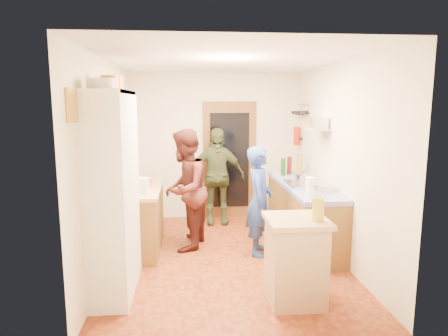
{
  "coord_description": "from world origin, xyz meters",
  "views": [
    {
      "loc": [
        -0.48,
        -5.13,
        2.07
      ],
      "look_at": [
        -0.01,
        0.15,
        1.2
      ],
      "focal_mm": 32.0,
      "sensor_mm": 36.0,
      "label": 1
    }
  ],
  "objects": [
    {
      "name": "wall_shelf",
      "position": [
        1.37,
        0.45,
        1.7
      ],
      "size": [
        0.26,
        0.42,
        0.03
      ],
      "primitive_type": "cube",
      "color": "tan",
      "rests_on": "wall_right"
    },
    {
      "name": "right_counter_base",
      "position": [
        1.2,
        0.5,
        0.42
      ],
      "size": [
        0.6,
        2.2,
        0.84
      ],
      "primitive_type": "cube",
      "color": "brown",
      "rests_on": "ground"
    },
    {
      "name": "radio",
      "position": [
        1.37,
        0.45,
        1.79
      ],
      "size": [
        0.25,
        0.32,
        0.15
      ],
      "primitive_type": "cube",
      "rotation": [
        0.0,
        0.0,
        -0.1
      ],
      "color": "silver",
      "rests_on": "wall_shelf"
    },
    {
      "name": "pan_hang_b",
      "position": [
        1.4,
        1.55,
        1.9
      ],
      "size": [
        0.16,
        0.16,
        0.05
      ],
      "primitive_type": "cylinder",
      "color": "black",
      "rests_on": "pan_rail"
    },
    {
      "name": "pan_rail",
      "position": [
        1.46,
        1.52,
        2.05
      ],
      "size": [
        0.02,
        0.65,
        0.02
      ],
      "primitive_type": "cylinder",
      "rotation": [
        1.57,
        0.0,
        0.0
      ],
      "color": "silver",
      "rests_on": "wall_right"
    },
    {
      "name": "wall_back",
      "position": [
        0.0,
        2.01,
        1.3
      ],
      "size": [
        3.0,
        0.02,
        2.6
      ],
      "primitive_type": "cube",
      "color": "silver",
      "rests_on": "ground"
    },
    {
      "name": "floor",
      "position": [
        0.0,
        0.0,
        -0.01
      ],
      "size": [
        3.0,
        4.0,
        0.02
      ],
      "primitive_type": "cube",
      "color": "brown",
      "rests_on": "ground"
    },
    {
      "name": "pot_on_hob",
      "position": [
        1.15,
        0.42,
        1.0
      ],
      "size": [
        0.18,
        0.18,
        0.12
      ],
      "primitive_type": "cylinder",
      "color": "silver",
      "rests_on": "hob"
    },
    {
      "name": "bottle_b",
      "position": [
        1.18,
        1.28,
        1.05
      ],
      "size": [
        0.08,
        0.08,
        0.3
      ],
      "primitive_type": "cylinder",
      "rotation": [
        0.0,
        0.0,
        -0.12
      ],
      "color": "#591419",
      "rests_on": "right_counter_top"
    },
    {
      "name": "fire_extinguisher",
      "position": [
        1.41,
        1.7,
        1.5
      ],
      "size": [
        0.11,
        0.11,
        0.32
      ],
      "primitive_type": "cylinder",
      "color": "red",
      "rests_on": "wall_right"
    },
    {
      "name": "left_counter_base",
      "position": [
        -1.2,
        0.45,
        0.42
      ],
      "size": [
        0.6,
        1.4,
        0.85
      ],
      "primitive_type": "cube",
      "color": "brown",
      "rests_on": "ground"
    },
    {
      "name": "oil_jar",
      "position": [
        0.79,
        -1.4,
        1.03
      ],
      "size": [
        0.12,
        0.12,
        0.24
      ],
      "primitive_type": "cylinder",
      "rotation": [
        0.0,
        0.0,
        -0.0
      ],
      "color": "#AD9E2D",
      "rests_on": "island_top"
    },
    {
      "name": "chopping_board",
      "position": [
        -1.18,
        1.03,
        0.91
      ],
      "size": [
        0.36,
        0.31,
        0.02
      ],
      "primitive_type": "cube",
      "rotation": [
        0.0,
        0.0,
        -0.35
      ],
      "color": "tan",
      "rests_on": "left_counter_top"
    },
    {
      "name": "toaster",
      "position": [
        -1.15,
        0.06,
        1.0
      ],
      "size": [
        0.28,
        0.2,
        0.2
      ],
      "primitive_type": "cube",
      "rotation": [
        0.0,
        0.0,
        -0.1
      ],
      "color": "white",
      "rests_on": "left_counter_top"
    },
    {
      "name": "ceiling",
      "position": [
        0.0,
        0.0,
        2.61
      ],
      "size": [
        3.0,
        4.0,
        0.02
      ],
      "primitive_type": "cube",
      "color": "silver",
      "rests_on": "ground"
    },
    {
      "name": "mixing_bowl",
      "position": [
        1.3,
        -0.07,
        0.95
      ],
      "size": [
        0.28,
        0.28,
        0.1
      ],
      "primitive_type": "cylinder",
      "rotation": [
        0.0,
        0.0,
        -0.16
      ],
      "color": "silver",
      "rests_on": "right_counter_top"
    },
    {
      "name": "hutch_body",
      "position": [
        -1.3,
        -0.8,
        1.1
      ],
      "size": [
        0.4,
        1.2,
        2.2
      ],
      "primitive_type": "cube",
      "color": "silver",
      "rests_on": "ground"
    },
    {
      "name": "island_base",
      "position": [
        0.61,
        -1.28,
        0.43
      ],
      "size": [
        0.55,
        0.55,
        0.86
      ],
      "primitive_type": "cube",
      "rotation": [
        0.0,
        0.0,
        -0.0
      ],
      "color": "tan",
      "rests_on": "ground"
    },
    {
      "name": "hutch_top_shelf",
      "position": [
        -1.3,
        -0.8,
        2.18
      ],
      "size": [
        0.4,
        1.14,
        0.04
      ],
      "primitive_type": "cube",
      "color": "silver",
      "rests_on": "hutch_body"
    },
    {
      "name": "island_top",
      "position": [
        0.61,
        -1.28,
        0.89
      ],
      "size": [
        0.62,
        0.62,
        0.05
      ],
      "primitive_type": "cube",
      "rotation": [
        0.0,
        0.0,
        -0.0
      ],
      "color": "tan",
      "rests_on": "island_base"
    },
    {
      "name": "wall_left",
      "position": [
        -1.51,
        0.0,
        1.3
      ],
      "size": [
        0.02,
        4.0,
        2.6
      ],
      "primitive_type": "cube",
      "color": "silver",
      "rests_on": "ground"
    },
    {
      "name": "left_counter_top",
      "position": [
        -1.2,
        0.45,
        0.88
      ],
      "size": [
        0.64,
        1.44,
        0.05
      ],
      "primitive_type": "cube",
      "color": "tan",
      "rests_on": "left_counter_base"
    },
    {
      "name": "wall_right",
      "position": [
        1.51,
        0.0,
        1.3
      ],
      "size": [
        0.02,
        4.0,
        2.6
      ],
      "primitive_type": "cube",
      "color": "silver",
      "rests_on": "ground"
    },
    {
      "name": "orange_bowl",
      "position": [
        -1.12,
        0.57,
        0.95
      ],
      "size": [
        0.2,
        0.2,
        0.09
      ],
      "primitive_type": "cylinder",
      "rotation": [
        0.0,
        0.0,
        0.01
      ],
      "color": "orange",
      "rests_on": "left_counter_top"
    },
    {
      "name": "right_counter_top",
      "position": [
        1.2,
        0.5,
        0.87
      ],
      "size": [
        0.62,
        2.22,
        0.06
      ],
      "primitive_type": "cube",
      "color": "#1F21B4",
      "rests_on": "right_counter_base"
    },
    {
      "name": "person_hob",
      "position": [
        0.49,
        0.08,
        0.75
      ],
      "size": [
        0.48,
        0.62,
        1.5
      ],
      "primitive_type": "imported",
      "rotation": [
        0.0,
        0.0,
        1.33
      ],
      "color": "#253E93",
      "rests_on": "ground"
    },
    {
      "name": "wall_front",
      "position": [
        0.0,
        -2.01,
        1.3
      ],
      "size": [
        3.0,
        0.02,
        2.6
      ],
      "primitive_type": "cube",
      "color": "silver",
      "rests_on": "ground"
    },
    {
      "name": "cutting_board",
      "position": [
        0.56,
        -1.23,
        0.9
      ],
      "size": [
        0.35,
        0.28,
        0.02
      ],
      "primitive_type": "cube",
      "rotation": [
        0.0,
        0.0,
        -0.0
      ],
      "color": "white",
      "rests_on": "island_top"
    },
    {
      "name": "paper_towel",
      "position": [
        1.05,
        -0.28,
        1.02
      ],
      "size": [
        0.12,
        0.12,
        0.24
      ],
      "primitive_type": "cylinder",
      "rotation": [
        0.0,
        0.0,
        0.08
      ],
      "color": "white",
      "rests_on": "right_counter_top"
    },
    {
      "name": "ext_bracket",
      "position": [
        1.47,
        1.7,
        1.45
      ],
      "size": [
        0.06,
        0.1,
        0.04
      ],
      "primitive_type": "cube",
      "color": "black",
      "rests_on": "wall_right"
    },
    {
      "name": "bottle_a",
      "position": [
        1.05,
        1.17,
        1.04
      ],
      "size": [
        0.08,
        0.08,
        0.29
      ],
      "primitive_type": "cylinder",
      "rotation": [
        0.0,
        0.0,
        0.18
      ],
      "color": "#143F14",
      "rests_on": "right_counter_top"
    },
    {
      "name": "orange_pot_a",
      "position": [
        -1.3,
        -0.76,
        2.28
      ],
      "size": [
        0.19,
        0.19,
        0.15
      ],
      "primitive_type": "cylinder",
      "color": "orange",
      "rests_on": "hutch_top_shelf"
    },
    {
      "name": "person_left",
      "position": [
        -0.5,
        0.45,
        0.86
      ],
      "size": [
        0.84,
        0.97,
        1.72
      ],
      "primitive_type": "imported",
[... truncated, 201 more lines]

